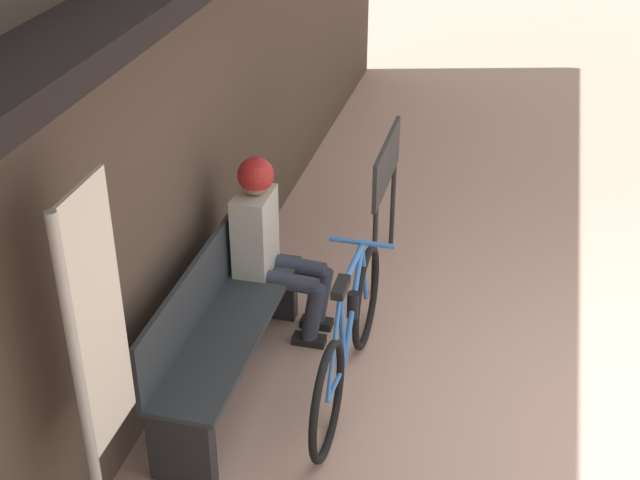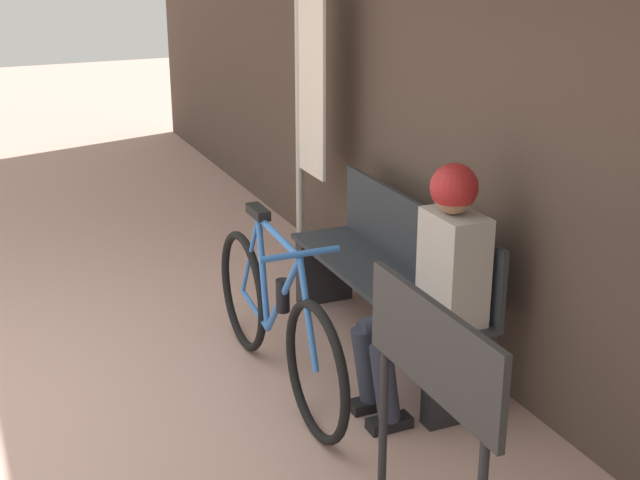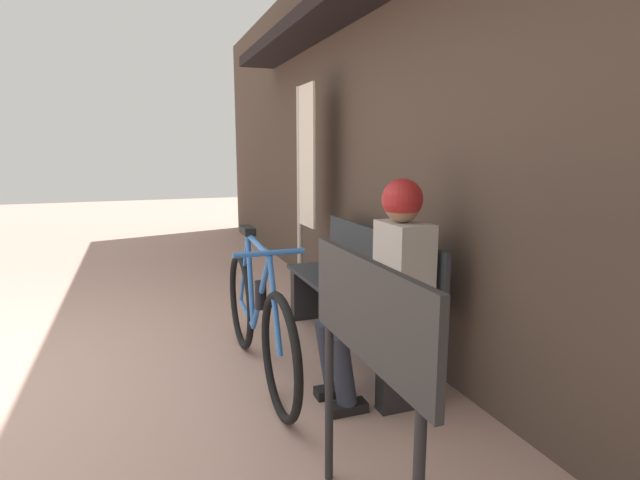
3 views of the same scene
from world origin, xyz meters
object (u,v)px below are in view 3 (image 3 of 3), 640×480
Objects in this scene: person_seated at (389,274)px; signboard at (367,334)px; bicycle at (257,319)px; banner_pole at (304,170)px; park_bench_near at (358,295)px.

signboard is at bearing -31.76° from person_seated.
bicycle is at bearing -128.18° from person_seated.
bicycle is 1.88m from banner_pole.
park_bench_near is 1.78m from signboard.
park_bench_near is 0.76m from bicycle.
bicycle is 1.51m from signboard.
banner_pole is at bearing 177.73° from park_bench_near.
person_seated reaches higher than park_bench_near.
signboard is at bearing 2.27° from bicycle.
signboard reaches higher than bicycle.
bicycle reaches higher than park_bench_near.
park_bench_near is 1.62× the size of signboard.
person_seated is at bearing -9.38° from park_bench_near.
person_seated is 2.04m from banner_pole.
signboard is (0.94, -0.58, 0.06)m from person_seated.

